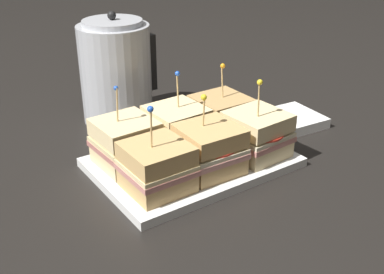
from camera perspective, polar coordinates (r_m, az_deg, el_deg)
ground_plane at (r=0.98m, az=0.00°, el=-3.46°), size 6.00×6.00×0.00m
serving_platter at (r=0.98m, az=0.00°, el=-3.00°), size 0.38×0.27×0.02m
sandwich_front_left at (r=0.86m, az=-4.19°, el=-3.57°), size 0.11×0.11×0.16m
sandwich_front_center at (r=0.91m, az=2.04°, el=-1.47°), size 0.12×0.12×0.15m
sandwich_front_right at (r=0.98m, az=7.71°, el=0.31°), size 0.12×0.12×0.17m
sandwich_back_left at (r=0.94m, az=-7.85°, el=-0.67°), size 0.12×0.12×0.16m
sandwich_back_center at (r=0.99m, az=-1.86°, el=1.03°), size 0.12×0.12×0.17m
sandwich_back_right at (r=1.06m, az=3.43°, el=2.52°), size 0.11×0.11×0.16m
kettle_steel at (r=1.17m, az=-8.98°, el=7.63°), size 0.19×0.17×0.26m
napkin_stack at (r=1.19m, az=11.71°, el=2.04°), size 0.14×0.14×0.02m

